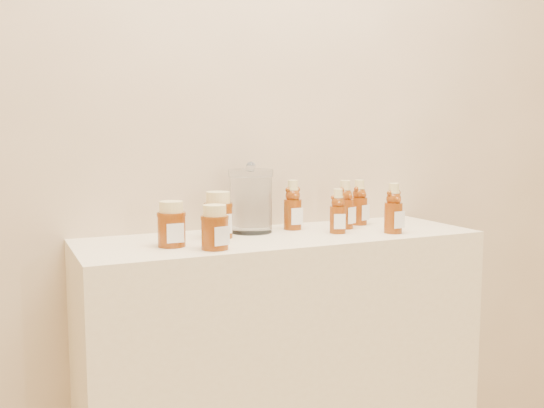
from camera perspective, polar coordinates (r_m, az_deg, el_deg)
name	(u,v)px	position (r m, az deg, el deg)	size (l,w,h in m)	color
wall_back	(255,87)	(1.98, -1.58, 10.92)	(3.50, 0.02, 2.70)	tan
display_table	(282,379)	(1.94, 0.91, -16.18)	(1.20, 0.40, 0.90)	beige
bear_bottle_back_left	(293,202)	(1.91, 1.96, 0.22)	(0.06, 0.06, 0.18)	#672808
bear_bottle_back_mid	(345,201)	(1.95, 6.86, 0.25)	(0.06, 0.06, 0.17)	#672808
bear_bottle_back_right	(359,199)	(2.03, 8.21, 0.42)	(0.06, 0.06, 0.17)	#672808
bear_bottle_front_left	(338,208)	(1.85, 6.22, -0.39)	(0.05, 0.05, 0.15)	#672808
bear_bottle_front_right	(393,205)	(1.88, 11.36, -0.09)	(0.06, 0.06, 0.17)	#672808
honey_jar_left	(171,224)	(1.65, -9.44, -1.86)	(0.08, 0.08, 0.12)	#672808
honey_jar_back	(218,215)	(1.77, -5.08, -1.02)	(0.09, 0.09, 0.14)	#672808
honey_jar_front	(215,227)	(1.60, -5.41, -2.18)	(0.08, 0.08, 0.12)	#672808
glass_canister	(251,198)	(1.86, -2.00, 0.55)	(0.14, 0.14, 0.21)	white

